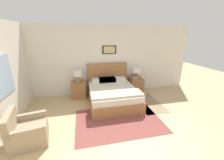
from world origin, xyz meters
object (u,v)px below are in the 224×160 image
at_px(nightstand_near_window, 79,90).
at_px(nightstand_by_door, 136,85).
at_px(bed, 112,94).
at_px(armchair, 27,131).
at_px(table_lamp_by_door, 137,71).
at_px(table_lamp_near_window, 77,74).

relative_size(nightstand_near_window, nightstand_by_door, 1.00).
bearing_deg(bed, nightstand_near_window, 149.16).
bearing_deg(armchair, nightstand_by_door, 112.00).
bearing_deg(bed, table_lamp_by_door, 30.46).
height_order(armchair, table_lamp_by_door, table_lamp_by_door).
height_order(table_lamp_near_window, table_lamp_by_door, same).
bearing_deg(table_lamp_by_door, table_lamp_near_window, 180.00).
bearing_deg(nightstand_near_window, table_lamp_by_door, -0.02).
xyz_separation_m(nightstand_near_window, nightstand_by_door, (2.25, 0.00, 0.00)).
distance_m(bed, table_lamp_by_door, 1.44).
xyz_separation_m(armchair, table_lamp_by_door, (3.32, 2.11, 0.64)).
height_order(armchair, table_lamp_near_window, table_lamp_near_window).
bearing_deg(bed, table_lamp_near_window, 149.29).
bearing_deg(table_lamp_near_window, bed, -30.71).
bearing_deg(nightstand_near_window, bed, -30.84).
distance_m(nightstand_near_window, table_lamp_by_door, 2.34).
relative_size(bed, table_lamp_by_door, 4.37).
bearing_deg(nightstand_by_door, nightstand_near_window, 180.00).
bearing_deg(nightstand_by_door, table_lamp_by_door, -2.69).
height_order(nightstand_near_window, table_lamp_near_window, table_lamp_near_window).
height_order(bed, table_lamp_by_door, bed).
relative_size(bed, table_lamp_near_window, 4.37).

